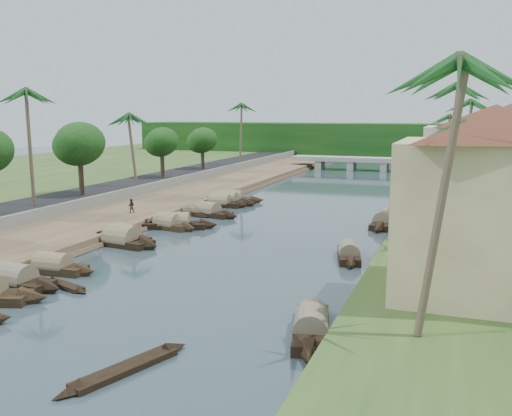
% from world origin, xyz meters
% --- Properties ---
extents(ground, '(220.00, 220.00, 0.00)m').
position_xyz_m(ground, '(0.00, 0.00, 0.00)').
color(ground, '#32434B').
rests_on(ground, ground).
extents(left_bank, '(10.00, 180.00, 0.80)m').
position_xyz_m(left_bank, '(-16.00, 20.00, 0.40)').
color(left_bank, brown).
rests_on(left_bank, ground).
extents(right_bank, '(16.00, 180.00, 1.20)m').
position_xyz_m(right_bank, '(19.00, 20.00, 0.60)').
color(right_bank, '#2E4E1F').
rests_on(right_bank, ground).
extents(road, '(8.00, 180.00, 1.40)m').
position_xyz_m(road, '(-24.50, 20.00, 0.70)').
color(road, black).
rests_on(road, ground).
extents(retaining_wall, '(0.40, 180.00, 1.10)m').
position_xyz_m(retaining_wall, '(-20.20, 20.00, 1.35)').
color(retaining_wall, slate).
rests_on(retaining_wall, left_bank).
extents(treeline, '(120.00, 14.00, 8.00)m').
position_xyz_m(treeline, '(0.00, 100.00, 4.00)').
color(treeline, '#103B10').
rests_on(treeline, ground).
extents(bridge, '(28.00, 4.00, 2.40)m').
position_xyz_m(bridge, '(0.00, 72.00, 1.72)').
color(bridge, '#99998F').
rests_on(bridge, ground).
extents(building_far, '(15.59, 15.59, 10.20)m').
position_xyz_m(building_far, '(18.99, 28.00, 6.38)').
color(building_far, silver).
rests_on(building_far, right_bank).
extents(building_distant, '(12.62, 12.62, 9.20)m').
position_xyz_m(building_distant, '(19.99, 48.00, 5.88)').
color(building_distant, beige).
rests_on(building_distant, right_bank).
extents(sampan_3, '(7.97, 2.30, 2.13)m').
position_xyz_m(sampan_3, '(-9.58, -6.30, 0.41)').
color(sampan_3, black).
rests_on(sampan_3, ground).
extents(sampan_4, '(6.64, 1.83, 1.92)m').
position_xyz_m(sampan_4, '(-9.31, -2.93, 0.41)').
color(sampan_4, black).
rests_on(sampan_4, ground).
extents(sampan_5, '(7.72, 3.05, 2.38)m').
position_xyz_m(sampan_5, '(-9.41, 5.49, 0.42)').
color(sampan_5, black).
rests_on(sampan_5, ground).
extents(sampan_6, '(7.00, 3.83, 2.08)m').
position_xyz_m(sampan_6, '(-10.00, 6.88, 0.41)').
color(sampan_6, black).
rests_on(sampan_6, ground).
extents(sampan_7, '(8.38, 4.27, 2.20)m').
position_xyz_m(sampan_7, '(-8.64, 13.00, 0.42)').
color(sampan_7, black).
rests_on(sampan_7, ground).
extents(sampan_8, '(6.71, 2.79, 2.05)m').
position_xyz_m(sampan_8, '(-9.12, 12.68, 0.41)').
color(sampan_8, black).
rests_on(sampan_8, ground).
extents(sampan_9, '(8.44, 3.74, 2.12)m').
position_xyz_m(sampan_9, '(-8.59, 19.96, 0.41)').
color(sampan_9, black).
rests_on(sampan_9, ground).
extents(sampan_10, '(6.63, 1.64, 1.88)m').
position_xyz_m(sampan_10, '(-9.79, 19.80, 0.41)').
color(sampan_10, black).
rests_on(sampan_10, ground).
extents(sampan_11, '(6.95, 1.94, 2.01)m').
position_xyz_m(sampan_11, '(-9.55, 25.62, 0.41)').
color(sampan_11, black).
rests_on(sampan_11, ground).
extents(sampan_12, '(8.70, 3.17, 2.06)m').
position_xyz_m(sampan_12, '(-9.76, 29.12, 0.41)').
color(sampan_12, black).
rests_on(sampan_12, ground).
extents(sampan_13, '(7.78, 1.91, 2.14)m').
position_xyz_m(sampan_13, '(-9.43, 27.17, 0.41)').
color(sampan_13, black).
rests_on(sampan_13, ground).
extents(sampan_14, '(3.12, 8.07, 1.96)m').
position_xyz_m(sampan_14, '(9.69, -7.52, 0.41)').
color(sampan_14, black).
rests_on(sampan_14, ground).
extents(sampan_15, '(2.87, 6.67, 1.82)m').
position_xyz_m(sampan_15, '(8.71, 7.33, 0.40)').
color(sampan_15, black).
rests_on(sampan_15, ground).
extents(sampan_16, '(2.26, 9.16, 2.21)m').
position_xyz_m(sampan_16, '(9.63, 21.03, 0.42)').
color(sampan_16, black).
rests_on(sampan_16, ground).
extents(canoe_0, '(3.19, 6.76, 0.91)m').
position_xyz_m(canoe_0, '(3.42, -14.04, 0.10)').
color(canoe_0, black).
rests_on(canoe_0, ground).
extents(canoe_1, '(4.43, 2.14, 0.72)m').
position_xyz_m(canoe_1, '(-6.38, -5.43, 0.10)').
color(canoe_1, black).
rests_on(canoe_1, ground).
extents(canoe_2, '(5.87, 2.83, 0.86)m').
position_xyz_m(canoe_2, '(-10.52, 19.75, 0.10)').
color(canoe_2, black).
rests_on(canoe_2, ground).
extents(palm_0, '(3.20, 3.20, 12.99)m').
position_xyz_m(palm_0, '(15.00, -9.02, 12.37)').
color(palm_0, brown).
rests_on(palm_0, ground).
extents(palm_1, '(3.20, 3.20, 10.26)m').
position_xyz_m(palm_1, '(16.00, 7.17, 9.72)').
color(palm_1, brown).
rests_on(palm_1, ground).
extents(palm_2, '(3.20, 3.20, 13.32)m').
position_xyz_m(palm_2, '(15.00, 21.14, 12.66)').
color(palm_2, brown).
rests_on(palm_2, ground).
extents(palm_3, '(3.20, 3.20, 12.23)m').
position_xyz_m(palm_3, '(16.00, 38.88, 11.62)').
color(palm_3, brown).
rests_on(palm_3, ground).
extents(palm_5, '(3.20, 3.20, 12.86)m').
position_xyz_m(palm_5, '(-24.00, 12.33, 12.42)').
color(palm_5, brown).
rests_on(palm_5, ground).
extents(palm_6, '(3.20, 3.20, 10.42)m').
position_xyz_m(palm_6, '(-22.00, 28.10, 10.08)').
color(palm_6, brown).
rests_on(palm_6, ground).
extents(palm_7, '(3.20, 3.20, 10.41)m').
position_xyz_m(palm_7, '(14.00, 56.37, 9.86)').
color(palm_7, brown).
rests_on(palm_7, ground).
extents(palm_8, '(3.20, 3.20, 12.06)m').
position_xyz_m(palm_8, '(-20.50, 60.18, 11.65)').
color(palm_8, brown).
rests_on(palm_8, ground).
extents(tree_3, '(5.45, 5.45, 7.95)m').
position_xyz_m(tree_3, '(-24.00, 20.06, 7.02)').
color(tree_3, '#4E3B2C').
rests_on(tree_3, ground).
extents(tree_4, '(4.54, 4.54, 6.88)m').
position_xyz_m(tree_4, '(-24.00, 38.59, 6.32)').
color(tree_4, '#4E3B2C').
rests_on(tree_4, ground).
extents(tree_5, '(4.59, 4.59, 6.51)m').
position_xyz_m(tree_5, '(-24.00, 52.05, 5.94)').
color(tree_5, '#4E3B2C').
rests_on(tree_5, ground).
extents(person_far, '(0.87, 0.81, 1.42)m').
position_xyz_m(person_far, '(-14.32, 14.81, 1.51)').
color(person_far, '#322C23').
rests_on(person_far, left_bank).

